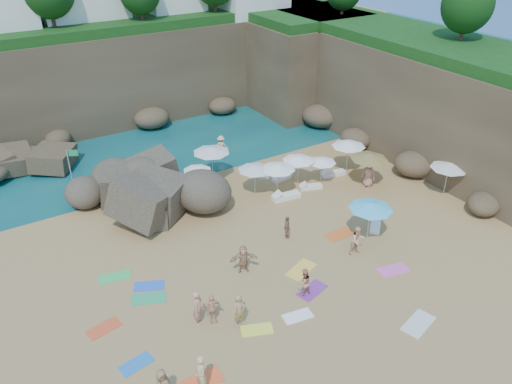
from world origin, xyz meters
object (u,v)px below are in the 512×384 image
parasol_0 (211,150)px  person_stand_0 (198,308)px  person_stand_3 (287,227)px  person_stand_6 (201,374)px  parasol_2 (278,167)px  person_stand_1 (304,282)px  parasol_1 (197,168)px  person_stand_5 (129,172)px  rock_outcrop (147,205)px  person_stand_4 (369,174)px  flag_pole (72,168)px  person_stand_2 (221,146)px  lounger_0 (282,178)px

parasol_0 → person_stand_0: (-7.20, -12.55, -1.34)m
person_stand_3 → person_stand_6: 11.54m
parasol_2 → person_stand_1: (-4.54, -9.20, -1.30)m
parasol_0 → parasol_1: parasol_0 is taller
person_stand_3 → person_stand_5: size_ratio=0.98×
parasol_0 → person_stand_0: parasol_0 is taller
person_stand_1 → person_stand_3: (2.13, 4.56, -0.04)m
rock_outcrop → parasol_1: 4.16m
rock_outcrop → person_stand_6: size_ratio=3.97×
parasol_2 → person_stand_4: parasol_2 is taller
flag_pole → person_stand_3: flag_pole is taller
person_stand_4 → person_stand_6: person_stand_4 is taller
parasol_1 → person_stand_5: size_ratio=1.31×
flag_pole → person_stand_1: flag_pole is taller
person_stand_5 → parasol_0: bearing=-33.2°
parasol_0 → parasol_1: size_ratio=1.34×
parasol_2 → person_stand_0: size_ratio=1.28×
rock_outcrop → parasol_2: (8.19, -3.31, 2.08)m
parasol_0 → person_stand_5: size_ratio=1.75×
person_stand_2 → person_stand_4: bearing=156.2°
person_stand_2 → person_stand_1: bearing=108.8°
parasol_2 → person_stand_3: (-2.41, -4.64, -1.34)m
rock_outcrop → parasol_1: parasol_1 is taller
person_stand_5 → parasol_1: bearing=-51.9°
lounger_0 → parasol_0: bearing=139.3°
person_stand_0 → person_stand_5: person_stand_0 is taller
flag_pole → person_stand_4: size_ratio=1.91×
parasol_1 → person_stand_5: (-3.65, 3.69, -0.95)m
lounger_0 → parasol_1: bearing=156.5°
parasol_2 → person_stand_2: bearing=93.2°
parasol_2 → person_stand_1: 10.35m
person_stand_0 → flag_pole: bearing=52.6°
rock_outcrop → person_stand_1: size_ratio=4.75×
person_stand_6 → person_stand_0: bearing=157.2°
person_stand_1 → person_stand_2: (4.13, 16.53, 0.06)m
parasol_0 → person_stand_2: size_ratio=1.56×
person_stand_0 → person_stand_2: person_stand_0 is taller
person_stand_6 → person_stand_5: bearing=171.1°
parasol_2 → person_stand_6: (-11.53, -11.71, -1.15)m
flag_pole → person_stand_2: bearing=4.8°
person_stand_6 → person_stand_3: bearing=129.4°
rock_outcrop → person_stand_5: (0.14, 3.66, 0.75)m
lounger_0 → person_stand_4: 6.12m
rock_outcrop → lounger_0: size_ratio=4.80×
parasol_0 → person_stand_6: 18.33m
person_stand_4 → person_stand_0: bearing=-102.7°
person_stand_2 → person_stand_5: size_ratio=1.12×
parasol_1 → person_stand_4: bearing=-28.8°
parasol_0 → parasol_2: bearing=-57.5°
person_stand_5 → person_stand_6: (-3.48, -18.68, 0.19)m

